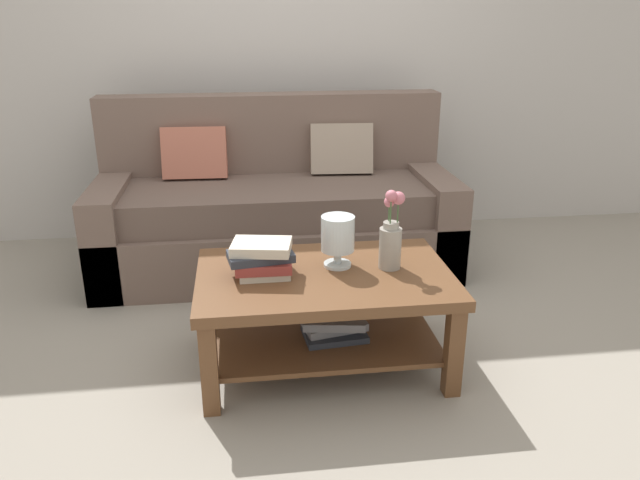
{
  "coord_description": "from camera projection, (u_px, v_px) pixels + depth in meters",
  "views": [
    {
      "loc": [
        -0.36,
        -2.82,
        1.57
      ],
      "look_at": [
        -0.01,
        -0.18,
        0.57
      ],
      "focal_mm": 34.45,
      "sensor_mm": 36.0,
      "label": 1
    }
  ],
  "objects": [
    {
      "name": "glass_hurricane_vase",
      "position": [
        338.0,
        236.0,
        2.76
      ],
      "size": [
        0.15,
        0.15,
        0.24
      ],
      "color": "silver",
      "rests_on": "coffee_table"
    },
    {
      "name": "flower_pitcher",
      "position": [
        391.0,
        238.0,
        2.75
      ],
      "size": [
        0.11,
        0.1,
        0.37
      ],
      "color": "#9E998E",
      "rests_on": "coffee_table"
    },
    {
      "name": "couch",
      "position": [
        276.0,
        210.0,
        3.92
      ],
      "size": [
        2.2,
        0.9,
        1.06
      ],
      "color": "brown",
      "rests_on": "ground"
    },
    {
      "name": "book_stack_main",
      "position": [
        262.0,
        258.0,
        2.69
      ],
      "size": [
        0.3,
        0.22,
        0.15
      ],
      "color": "beige",
      "rests_on": "coffee_table"
    },
    {
      "name": "ground_plane",
      "position": [
        318.0,
        329.0,
        3.21
      ],
      "size": [
        10.0,
        10.0,
        0.0
      ],
      "primitive_type": "plane",
      "color": "gray"
    },
    {
      "name": "back_wall",
      "position": [
        287.0,
        43.0,
        4.26
      ],
      "size": [
        6.4,
        0.12,
        2.7
      ],
      "primitive_type": "cube",
      "color": "#BCB7B2",
      "rests_on": "ground"
    },
    {
      "name": "coffee_table",
      "position": [
        325.0,
        300.0,
        2.79
      ],
      "size": [
        1.14,
        0.74,
        0.47
      ],
      "color": "brown",
      "rests_on": "ground"
    }
  ]
}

